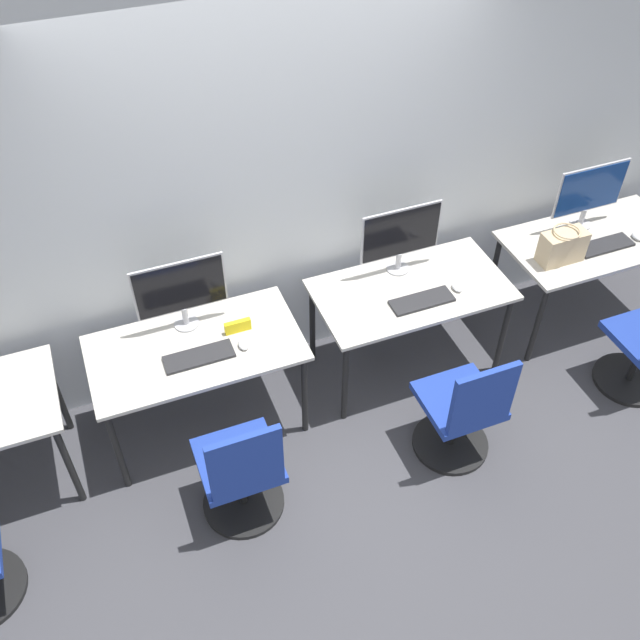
{
  "coord_description": "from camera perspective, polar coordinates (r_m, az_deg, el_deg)",
  "views": [
    {
      "loc": [
        -1.08,
        -2.63,
        3.72
      ],
      "look_at": [
        0.0,
        0.13,
        0.86
      ],
      "focal_mm": 40.0,
      "sensor_mm": 36.0,
      "label": 1
    }
  ],
  "objects": [
    {
      "name": "monitor_left",
      "position": [
        4.21,
        -11.1,
        2.36
      ],
      "size": [
        0.54,
        0.15,
        0.48
      ],
      "color": "#B2B2B7",
      "rests_on": "desk_left"
    },
    {
      "name": "desk_right",
      "position": [
        4.64,
        7.26,
        1.84
      ],
      "size": [
        1.25,
        0.67,
        0.71
      ],
      "color": "#BCB7AD",
      "rests_on": "ground_plane"
    },
    {
      "name": "keyboard_far_right",
      "position": [
        5.25,
        21.8,
        5.56
      ],
      "size": [
        0.41,
        0.14,
        0.02
      ],
      "color": "#262628",
      "rests_on": "desk_far_right"
    },
    {
      "name": "monitor_far_right",
      "position": [
        5.26,
        20.79,
        9.56
      ],
      "size": [
        0.54,
        0.15,
        0.48
      ],
      "color": "#B2B2B7",
      "rests_on": "desk_far_right"
    },
    {
      "name": "desk_left",
      "position": [
        4.3,
        -9.84,
        -2.81
      ],
      "size": [
        1.25,
        0.67,
        0.71
      ],
      "color": "#BCB7AD",
      "rests_on": "ground_plane"
    },
    {
      "name": "mouse_left",
      "position": [
        4.19,
        -6.15,
        -1.98
      ],
      "size": [
        0.06,
        0.09,
        0.03
      ],
      "color": "silver",
      "rests_on": "desk_left"
    },
    {
      "name": "ground_plane",
      "position": [
        4.68,
        0.61,
        -8.65
      ],
      "size": [
        20.0,
        20.0,
        0.0
      ],
      "primitive_type": "plane",
      "color": "#3D3D42"
    },
    {
      "name": "mouse_far_right",
      "position": [
        5.41,
        24.03,
        6.11
      ],
      "size": [
        0.06,
        0.09,
        0.03
      ],
      "color": "silver",
      "rests_on": "desk_far_right"
    },
    {
      "name": "keyboard_right",
      "position": [
        4.5,
        8.15,
        1.52
      ],
      "size": [
        0.41,
        0.14,
        0.02
      ],
      "color": "#262628",
      "rests_on": "desk_right"
    },
    {
      "name": "monitor_right",
      "position": [
        4.56,
        6.48,
        6.72
      ],
      "size": [
        0.54,
        0.15,
        0.48
      ],
      "color": "#B2B2B7",
      "rests_on": "desk_right"
    },
    {
      "name": "office_chair_right",
      "position": [
        4.36,
        11.29,
        -7.39
      ],
      "size": [
        0.48,
        0.48,
        0.9
      ],
      "color": "black",
      "rests_on": "ground_plane"
    },
    {
      "name": "mouse_right",
      "position": [
        4.62,
        10.9,
        2.58
      ],
      "size": [
        0.06,
        0.09,
        0.03
      ],
      "color": "silver",
      "rests_on": "desk_right"
    },
    {
      "name": "wall_back",
      "position": [
        4.28,
        -3.3,
        11.02
      ],
      "size": [
        12.0,
        0.05,
        2.8
      ],
      "color": "#B7BCC1",
      "rests_on": "ground_plane"
    },
    {
      "name": "handbag",
      "position": [
        4.96,
        18.83,
        5.61
      ],
      "size": [
        0.3,
        0.18,
        0.25
      ],
      "color": "tan",
      "rests_on": "desk_far_right"
    },
    {
      "name": "placard_left",
      "position": [
        4.27,
        -6.59,
        -0.5
      ],
      "size": [
        0.16,
        0.03,
        0.08
      ],
      "color": "yellow",
      "rests_on": "desk_left"
    },
    {
      "name": "keyboard_left",
      "position": [
        4.17,
        -9.66,
        -2.92
      ],
      "size": [
        0.41,
        0.14,
        0.02
      ],
      "color": "#262628",
      "rests_on": "desk_left"
    },
    {
      "name": "desk_far_right",
      "position": [
        5.35,
        20.97,
        5.46
      ],
      "size": [
        1.25,
        0.67,
        0.71
      ],
      "color": "#BCB7AD",
      "rests_on": "ground_plane"
    },
    {
      "name": "office_chair_left",
      "position": [
        4.05,
        -6.26,
        -12.23
      ],
      "size": [
        0.48,
        0.48,
        0.9
      ],
      "color": "black",
      "rests_on": "ground_plane"
    }
  ]
}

